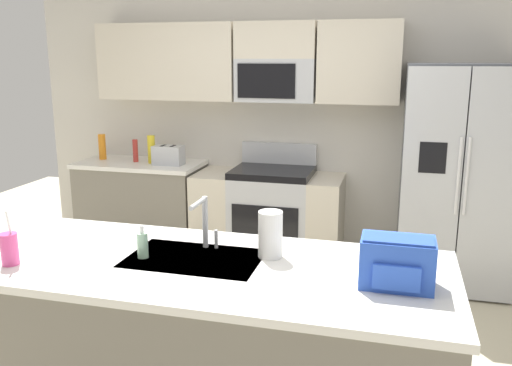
{
  "coord_description": "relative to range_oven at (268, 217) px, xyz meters",
  "views": [
    {
      "loc": [
        0.95,
        -2.89,
        1.9
      ],
      "look_at": [
        0.03,
        0.6,
        1.05
      ],
      "focal_mm": 37.78,
      "sensor_mm": 36.0,
      "label": 1
    }
  ],
  "objects": [
    {
      "name": "ground_plane",
      "position": [
        0.17,
        -1.8,
        -0.44
      ],
      "size": [
        9.0,
        9.0,
        0.0
      ],
      "primitive_type": "plane",
      "color": "beige",
      "rests_on": "ground"
    },
    {
      "name": "kitchen_wall_unit",
      "position": [
        0.03,
        0.28,
        1.03
      ],
      "size": [
        5.2,
        0.43,
        2.6
      ],
      "color": "beige",
      "rests_on": "ground"
    },
    {
      "name": "refrigerator",
      "position": [
        1.62,
        -0.07,
        0.48
      ],
      "size": [
        0.9,
        0.76,
        1.85
      ],
      "color": "#4C4F54",
      "rests_on": "ground"
    },
    {
      "name": "backpack",
      "position": [
        1.15,
        -2.37,
        0.57
      ],
      "size": [
        0.32,
        0.22,
        0.23
      ],
      "color": "blue",
      "rests_on": "island_counter"
    },
    {
      "name": "bottle_orange",
      "position": [
        -1.71,
        0.03,
        0.58
      ],
      "size": [
        0.07,
        0.07,
        0.25
      ],
      "primitive_type": "cylinder",
      "color": "orange",
      "rests_on": "back_counter"
    },
    {
      "name": "sink_faucet",
      "position": [
        0.16,
        -2.14,
        0.62
      ],
      "size": [
        0.08,
        0.21,
        0.28
      ],
      "color": "#B7BABF",
      "rests_on": "island_counter"
    },
    {
      "name": "range_oven",
      "position": [
        0.0,
        0.0,
        0.0
      ],
      "size": [
        1.36,
        0.61,
        1.1
      ],
      "color": "#B7BABF",
      "rests_on": "ground"
    },
    {
      "name": "toaster",
      "position": [
        -0.97,
        -0.05,
        0.55
      ],
      "size": [
        0.28,
        0.16,
        0.18
      ],
      "color": "#B7BABF",
      "rests_on": "back_counter"
    },
    {
      "name": "drink_cup_pink",
      "position": [
        -0.68,
        -2.59,
        0.54
      ],
      "size": [
        0.08,
        0.08,
        0.28
      ],
      "color": "#EA4C93",
      "rests_on": "island_counter"
    },
    {
      "name": "back_counter",
      "position": [
        -1.29,
        -0.0,
        0.01
      ],
      "size": [
        1.21,
        0.63,
        0.9
      ],
      "color": "slate",
      "rests_on": "ground"
    },
    {
      "name": "pepper_mill",
      "position": [
        -1.33,
        -0.0,
        0.57
      ],
      "size": [
        0.05,
        0.05,
        0.22
      ],
      "primitive_type": "cylinder",
      "color": "#B2332D",
      "rests_on": "back_counter"
    },
    {
      "name": "island_counter",
      "position": [
        0.26,
        -2.33,
        0.01
      ],
      "size": [
        2.38,
        0.98,
        0.9
      ],
      "color": "slate",
      "rests_on": "ground"
    },
    {
      "name": "bottle_yellow",
      "position": [
        -1.15,
        -0.03,
        0.59
      ],
      "size": [
        0.07,
        0.07,
        0.27
      ],
      "primitive_type": "cylinder",
      "color": "yellow",
      "rests_on": "back_counter"
    },
    {
      "name": "soap_dispenser",
      "position": [
        -0.1,
        -2.34,
        0.53
      ],
      "size": [
        0.06,
        0.06,
        0.17
      ],
      "color": "#A5D8B2",
      "rests_on": "island_counter"
    },
    {
      "name": "paper_towel_roll",
      "position": [
        0.53,
        -2.16,
        0.58
      ],
      "size": [
        0.12,
        0.12,
        0.24
      ],
      "primitive_type": "cylinder",
      "color": "white",
      "rests_on": "island_counter"
    }
  ]
}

